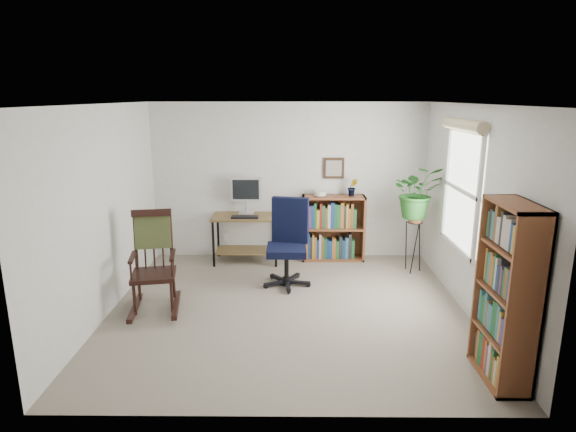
{
  "coord_description": "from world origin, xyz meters",
  "views": [
    {
      "loc": [
        0.05,
        -5.33,
        2.49
      ],
      "look_at": [
        0.0,
        0.4,
        1.05
      ],
      "focal_mm": 30.0,
      "sensor_mm": 36.0,
      "label": 1
    }
  ],
  "objects_px": {
    "low_bookshelf": "(333,228)",
    "tall_bookshelf": "(507,294)",
    "desk": "(246,239)",
    "rocking_chair": "(153,262)",
    "office_chair": "(286,243)"
  },
  "relations": [
    {
      "from": "desk",
      "to": "low_bookshelf",
      "type": "height_order",
      "value": "low_bookshelf"
    },
    {
      "from": "desk",
      "to": "tall_bookshelf",
      "type": "height_order",
      "value": "tall_bookshelf"
    },
    {
      "from": "desk",
      "to": "low_bookshelf",
      "type": "distance_m",
      "value": 1.35
    },
    {
      "from": "office_chair",
      "to": "tall_bookshelf",
      "type": "xyz_separation_m",
      "value": [
        1.94,
        -2.18,
        0.22
      ]
    },
    {
      "from": "tall_bookshelf",
      "to": "office_chair",
      "type": "bearing_deg",
      "value": 131.77
    },
    {
      "from": "low_bookshelf",
      "to": "tall_bookshelf",
      "type": "xyz_separation_m",
      "value": [
        1.23,
        -3.25,
        0.31
      ]
    },
    {
      "from": "low_bookshelf",
      "to": "tall_bookshelf",
      "type": "distance_m",
      "value": 3.49
    },
    {
      "from": "office_chair",
      "to": "rocking_chair",
      "type": "distance_m",
      "value": 1.74
    },
    {
      "from": "low_bookshelf",
      "to": "rocking_chair",
      "type": "bearing_deg",
      "value": -140.84
    },
    {
      "from": "low_bookshelf",
      "to": "tall_bookshelf",
      "type": "bearing_deg",
      "value": -69.2
    },
    {
      "from": "desk",
      "to": "rocking_chair",
      "type": "height_order",
      "value": "rocking_chair"
    },
    {
      "from": "desk",
      "to": "low_bookshelf",
      "type": "relative_size",
      "value": 1.0
    },
    {
      "from": "office_chair",
      "to": "low_bookshelf",
      "type": "relative_size",
      "value": 1.17
    },
    {
      "from": "rocking_chair",
      "to": "tall_bookshelf",
      "type": "height_order",
      "value": "tall_bookshelf"
    },
    {
      "from": "desk",
      "to": "tall_bookshelf",
      "type": "xyz_separation_m",
      "value": [
        2.57,
        -3.13,
        0.45
      ]
    }
  ]
}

